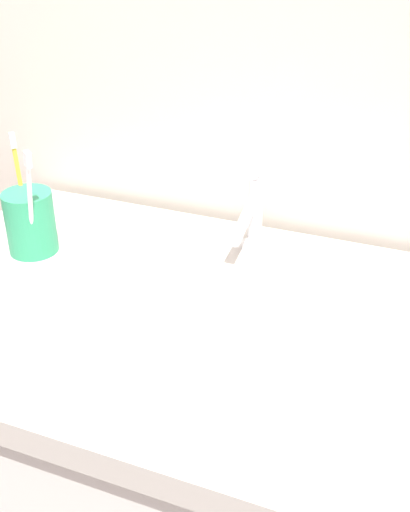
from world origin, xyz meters
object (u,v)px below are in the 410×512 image
Objects in this scene: faucet at (252,212)px; toothbrush_white at (30,199)px; toothbrush_yellow at (20,182)px; toothbrush_cup at (30,222)px.

toothbrush_white reaches higher than faucet.
toothbrush_yellow reaches higher than faucet.
toothbrush_white reaches higher than toothbrush_cup.
faucet is 0.80× the size of toothbrush_white.
toothbrush_cup is at bearing -41.36° from toothbrush_yellow.
toothbrush_cup is (-0.33, -0.15, -0.01)m from faucet.
faucet is 0.83× the size of toothbrush_yellow.
faucet is 1.47× the size of toothbrush_cup.
toothbrush_white is 0.08m from toothbrush_yellow.
toothbrush_white is at bearing -43.48° from toothbrush_yellow.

